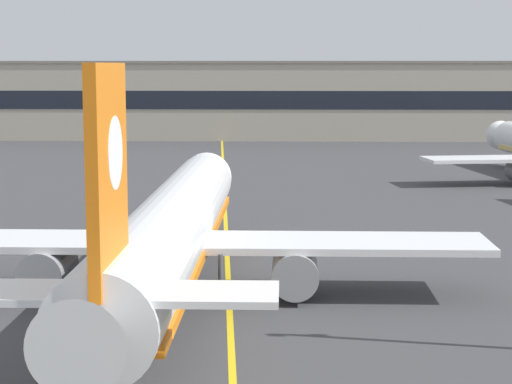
{
  "coord_description": "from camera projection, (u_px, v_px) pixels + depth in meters",
  "views": [
    {
      "loc": [
        3.91,
        -28.79,
        11.57
      ],
      "look_at": [
        2.38,
        17.73,
        5.01
      ],
      "focal_mm": 63.19,
      "sensor_mm": 36.0,
      "label": 1
    }
  ],
  "objects": [
    {
      "name": "taxiway_centreline",
      "position": [
        226.0,
        240.0,
        59.92
      ],
      "size": [
        13.64,
        179.53,
        0.01
      ],
      "primitive_type": "cube",
      "rotation": [
        0.0,
        0.0,
        0.07
      ],
      "color": "yellow",
      "rests_on": "ground"
    },
    {
      "name": "airliner_foreground",
      "position": [
        171.0,
        231.0,
        44.95
      ],
      "size": [
        32.0,
        41.4,
        11.65
      ],
      "color": "white",
      "rests_on": "ground"
    },
    {
      "name": "safety_cone_by_nose_gear",
      "position": [
        227.0,
        234.0,
        61.05
      ],
      "size": [
        0.44,
        0.44,
        0.55
      ],
      "color": "orange",
      "rests_on": "ground"
    },
    {
      "name": "terminal_building",
      "position": [
        213.0,
        100.0,
        143.27
      ],
      "size": [
        129.65,
        12.4,
        12.25
      ],
      "color": "#B2A893",
      "rests_on": "ground"
    }
  ]
}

